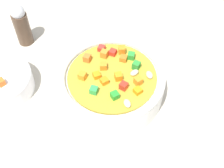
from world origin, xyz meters
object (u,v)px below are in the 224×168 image
at_px(spoon, 155,39).
at_px(pepper_shaker, 21,25).
at_px(soup_bowl_main, 112,83).
at_px(side_bowl_small, 1,82).

relative_size(spoon, pepper_shaker, 2.25).
height_order(soup_bowl_main, side_bowl_small, soup_bowl_main).
bearing_deg(pepper_shaker, side_bowl_small, 165.87).
distance_m(soup_bowl_main, pepper_shaker, 0.23).
bearing_deg(spoon, soup_bowl_main, 77.85).
bearing_deg(soup_bowl_main, pepper_shaker, 47.35).
relative_size(soup_bowl_main, side_bowl_small, 1.61).
bearing_deg(spoon, side_bowl_small, 44.57).
height_order(spoon, pepper_shaker, pepper_shaker).
height_order(side_bowl_small, pepper_shaker, pepper_shaker).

